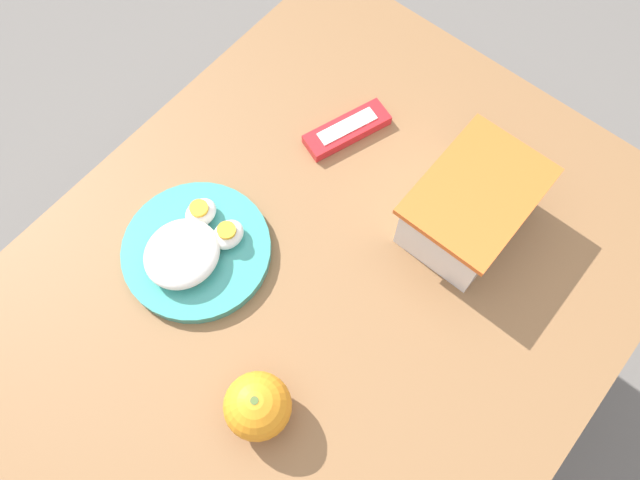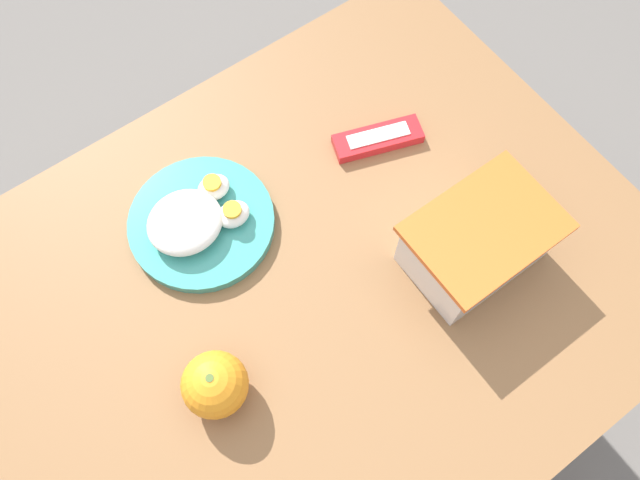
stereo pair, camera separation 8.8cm
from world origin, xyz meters
The scene contains 6 objects.
ground_plane centered at (0.00, 0.00, 0.00)m, with size 10.00×10.00×0.00m, color #66605B.
table centered at (0.00, 0.00, 0.60)m, with size 1.10×0.79×0.70m.
food_container centered at (-0.27, 0.10, 0.75)m, with size 0.20×0.14×0.11m.
orange_fruit centered at (0.13, 0.05, 0.75)m, with size 0.09×0.09×0.09m.
rice_plate centered at (0.03, -0.17, 0.72)m, with size 0.22×0.22×0.06m.
candy_bar centered at (-0.28, -0.13, 0.71)m, with size 0.15×0.09×0.02m.
Camera 2 is at (0.11, 0.25, 1.55)m, focal length 35.00 mm.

